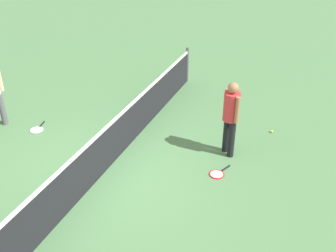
% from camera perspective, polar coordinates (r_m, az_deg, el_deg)
% --- Properties ---
extents(ground_plane, '(40.00, 40.00, 0.00)m').
position_cam_1_polar(ground_plane, '(8.22, -9.27, -6.65)').
color(ground_plane, '#4C7A4C').
extents(court_net, '(10.09, 0.09, 1.07)m').
position_cam_1_polar(court_net, '(7.93, -9.56, -3.75)').
color(court_net, '#4C4C51').
rests_on(court_net, ground_plane).
extents(player_near_side, '(0.48, 0.48, 1.70)m').
position_cam_1_polar(player_near_side, '(8.25, 9.17, 1.86)').
color(player_near_side, black).
rests_on(player_near_side, ground_plane).
extents(tennis_racket_near_player, '(0.60, 0.41, 0.03)m').
position_cam_1_polar(tennis_racket_near_player, '(8.11, 7.25, -6.90)').
color(tennis_racket_near_player, red).
rests_on(tennis_racket_near_player, ground_plane).
extents(tennis_racket_far_player, '(0.61, 0.37, 0.03)m').
position_cam_1_polar(tennis_racket_far_player, '(10.03, -18.53, -0.48)').
color(tennis_racket_far_player, white).
rests_on(tennis_racket_far_player, ground_plane).
extents(tennis_ball_by_net, '(0.07, 0.07, 0.07)m').
position_cam_1_polar(tennis_ball_by_net, '(9.73, 14.87, -0.75)').
color(tennis_ball_by_net, '#C6E033').
rests_on(tennis_ball_by_net, ground_plane).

